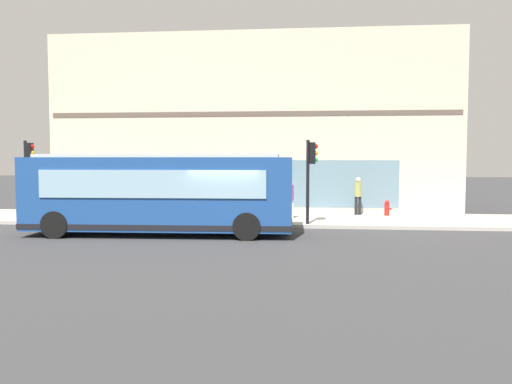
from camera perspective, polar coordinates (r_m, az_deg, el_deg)
name	(u,v)px	position (r m, az deg, el deg)	size (l,w,h in m)	color
ground	(228,237)	(19.41, -3.12, -4.93)	(120.00, 120.00, 0.00)	#38383A
sidewalk_curb	(244,219)	(24.39, -1.28, -2.95)	(4.97, 40.00, 0.15)	#B2ADA3
building_corner	(258,128)	(30.98, 0.24, 7.01)	(8.60, 21.32, 9.35)	beige
city_bus_nearside	(160,194)	(20.17, -10.46, -0.22)	(2.87, 10.12, 3.07)	#1E478C
traffic_light_near_corner	(311,166)	(21.92, 6.01, 2.89)	(0.32, 0.49, 3.52)	black
traffic_light_down_block	(29,165)	(25.29, -23.56, 2.74)	(0.32, 0.49, 3.53)	black
fire_hydrant	(387,208)	(25.85, 14.09, -1.70)	(0.35, 0.35, 0.74)	red
pedestrian_walking_along_curb	(358,193)	(25.80, 11.06, -0.10)	(0.32, 0.32, 1.83)	black
pedestrian_by_light_pole	(290,196)	(23.80, 3.75, -0.49)	(0.32, 0.32, 1.76)	silver
pedestrian_near_hydrant	(121,196)	(25.49, -14.50, -0.45)	(0.32, 0.32, 1.67)	black
pedestrian_near_building_entrance	(178,193)	(26.12, -8.53, -0.14)	(0.32, 0.32, 1.75)	#99994C
newspaper_vending_box	(154,210)	(23.65, -11.06, -1.94)	(0.44, 0.43, 0.90)	#197233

